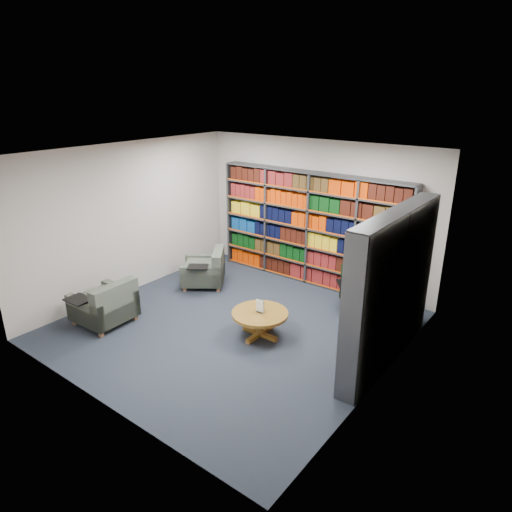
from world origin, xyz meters
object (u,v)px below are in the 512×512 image
Objects in this scene: chair_teal_front at (107,307)px; coffee_table at (260,317)px; chair_teal_left at (207,271)px; chair_green_right at (367,294)px.

chair_teal_front is 1.13× the size of coffee_table.
chair_green_right reaches higher than chair_teal_left.
chair_teal_front is (-0.23, -2.17, 0.02)m from chair_teal_left.
chair_teal_left is at bearing 154.50° from coffee_table.
chair_teal_left is 2.18m from chair_teal_front.
chair_teal_front reaches higher than coffee_table.
chair_teal_left is at bearing -163.19° from chair_green_right.
chair_green_right reaches higher than coffee_table.
coffee_table is (2.03, -0.97, 0.04)m from chair_teal_left.
coffee_table is at bearing -25.50° from chair_teal_left.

